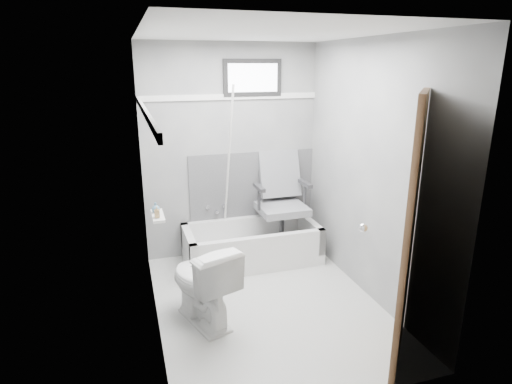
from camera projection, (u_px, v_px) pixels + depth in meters
name	position (u px, v px, depth m)	size (l,w,h in m)	color
floor	(267.00, 304.00, 4.02)	(2.60, 2.60, 0.00)	silver
ceiling	(269.00, 32.00, 3.33)	(2.60, 2.60, 0.00)	silver
wall_back	(231.00, 152.00, 4.86)	(2.00, 0.02, 2.40)	slate
wall_front	(340.00, 237.00, 2.48)	(2.00, 0.02, 2.40)	slate
wall_left	(149.00, 191.00, 3.39)	(0.02, 2.60, 2.40)	slate
wall_right	(370.00, 172.00, 3.96)	(0.02, 2.60, 2.40)	slate
bathtub	(252.00, 244.00, 4.84)	(1.50, 0.70, 0.42)	silver
office_chair	(282.00, 202.00, 4.85)	(0.63, 0.63, 1.09)	slate
toilet	(202.00, 283.00, 3.65)	(0.42, 0.74, 0.73)	white
door	(470.00, 247.00, 2.84)	(0.78, 0.78, 2.00)	brown
window	(252.00, 78.00, 4.68)	(0.66, 0.04, 0.40)	black
backerboard	(253.00, 185.00, 5.04)	(1.50, 0.02, 0.78)	#4C4C4F
trim_back	(231.00, 97.00, 4.67)	(2.00, 0.02, 0.06)	white
trim_left	(145.00, 112.00, 3.21)	(0.02, 2.60, 0.06)	white
pole	(228.00, 171.00, 4.66)	(0.02, 0.02, 1.95)	silver
shelf	(158.00, 216.00, 3.70)	(0.10, 0.32, 0.03)	silver
soap_bottle_a	(157.00, 212.00, 3.61)	(0.04, 0.04, 0.10)	#9F7F4F
soap_bottle_b	(156.00, 207.00, 3.74)	(0.07, 0.07, 0.09)	slate
faucet	(216.00, 209.00, 4.96)	(0.26, 0.10, 0.16)	silver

